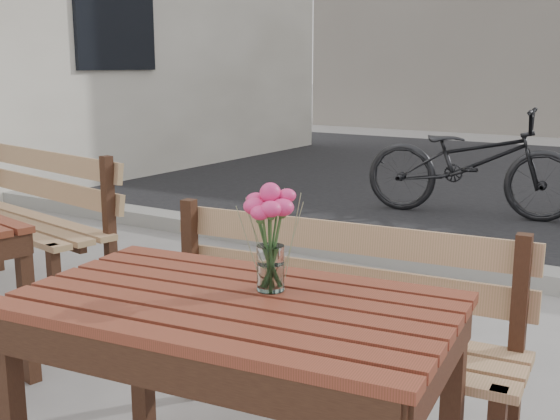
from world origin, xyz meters
name	(u,v)px	position (x,y,z in m)	size (l,w,h in m)	color
main_table	(234,340)	(-0.09, 0.08, 0.62)	(1.28, 0.85, 0.74)	#622D19
main_bench	(328,307)	(-0.12, 0.69, 0.53)	(1.43, 0.55, 0.87)	#A07E53
main_vase	(270,224)	(-0.04, 0.19, 0.94)	(0.17, 0.17, 0.31)	white
second_bench	(32,205)	(-2.41, 1.22, 0.56)	(1.54, 0.70, 0.92)	#A07E53
bicycle	(470,162)	(-0.94, 4.87, 0.50)	(0.66, 1.89, 0.99)	black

